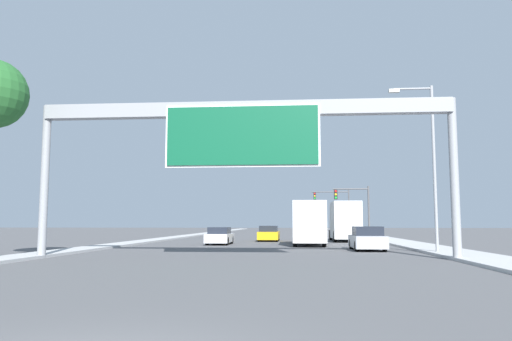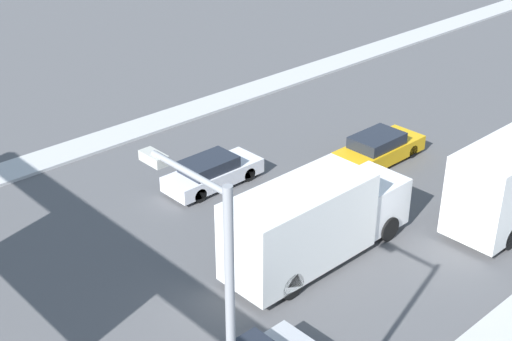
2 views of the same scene
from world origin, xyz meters
The scene contains 11 objects.
sidewalk_right centered at (11.25, 60.00, 0.07)m, with size 3.00×120.00×0.15m.
median_strip_left centered at (-10.75, 60.00, 0.07)m, with size 2.00×120.00×0.15m.
sign_gantry centered at (0.00, 17.89, 6.29)m, with size 20.31×0.73×7.62m.
car_near_center centered at (-3.50, 33.61, 0.65)m, with size 1.74×4.55×1.36m.
car_near_right centered at (0.00, 40.88, 0.68)m, with size 1.87×4.76×1.42m.
car_mid_center centered at (7.00, 26.20, 0.71)m, with size 1.89×4.64×1.50m.
truck_box_primary centered at (3.50, 32.63, 1.67)m, with size 2.37×8.06×3.29m.
truck_box_secondary centered at (7.00, 40.88, 1.81)m, with size 2.39×8.00×3.58m.
traffic_light_near_intersection centered at (8.98, 48.00, 3.76)m, with size 3.86×0.32×5.59m.
traffic_light_mid_block centered at (8.51, 68.00, 4.43)m, with size 5.49×0.32×6.47m.
street_lamp_right centered at (10.07, 22.76, 5.55)m, with size 2.50×0.28×9.54m.
Camera 1 is at (2.57, -5.86, 1.76)m, focal length 35.00 mm.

